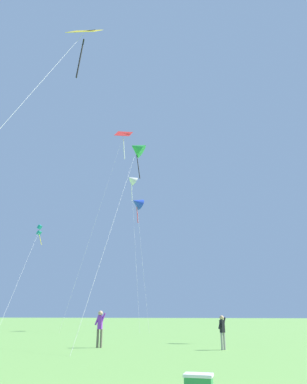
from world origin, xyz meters
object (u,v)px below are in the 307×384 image
at_px(kite_yellow_diamond, 80,41).
at_px(person_child_small, 222,329).
at_px(kite_blue_delta, 137,203).
at_px(kite_green_small, 137,149).
at_px(kite_red_high, 123,141).
at_px(kite_white_distant, 132,180).
at_px(kite_teal_box, 39,231).
at_px(person_foreground_watcher, 100,325).

distance_m(kite_yellow_diamond, person_child_small, 16.03).
distance_m(kite_blue_delta, person_child_small, 26.51).
bearing_deg(person_child_small, kite_green_small, 140.76).
distance_m(kite_red_high, kite_yellow_diamond, 28.42).
distance_m(kite_red_high, person_child_small, 32.63).
bearing_deg(person_child_small, kite_white_distant, 118.78).
bearing_deg(kite_green_small, kite_blue_delta, 107.84).
bearing_deg(kite_teal_box, kite_white_distant, 73.89).
height_order(person_child_small, person_foreground_watcher, person_foreground_watcher).
height_order(kite_red_high, kite_green_small, kite_red_high).
relative_size(kite_blue_delta, person_child_small, 9.59).
xyz_separation_m(kite_white_distant, person_child_small, (13.27, -24.15, -18.12)).
bearing_deg(kite_yellow_diamond, kite_teal_box, 126.44).
height_order(kite_red_high, kite_blue_delta, kite_red_high).
xyz_separation_m(kite_yellow_diamond, person_foreground_watcher, (-0.60, 5.50, -13.60)).
distance_m(kite_white_distant, kite_green_small, 20.86).
height_order(kite_green_small, person_foreground_watcher, kite_green_small).
distance_m(kite_white_distant, person_child_small, 32.98).
height_order(kite_red_high, kite_teal_box, kite_red_high).
height_order(kite_green_small, person_child_small, kite_green_small).
height_order(kite_teal_box, kite_blue_delta, kite_blue_delta).
xyz_separation_m(kite_white_distant, person_foreground_watcher, (6.95, -24.61, -17.98)).
distance_m(kite_blue_delta, kite_white_distant, 6.65).
xyz_separation_m(kite_blue_delta, kite_white_distant, (-2.18, 4.15, 4.71)).
height_order(kite_red_high, person_child_small, kite_red_high).
height_order(kite_yellow_diamond, person_child_small, kite_yellow_diamond).
relative_size(kite_green_small, person_child_small, 9.30).
xyz_separation_m(kite_teal_box, kite_green_small, (11.08, -4.71, 4.94)).
xyz_separation_m(kite_white_distant, kite_green_small, (6.95, -19.00, -5.10)).
bearing_deg(kite_white_distant, person_foreground_watcher, -74.23).
bearing_deg(kite_green_small, kite_red_high, 114.65).
distance_m(kite_white_distant, person_foreground_watcher, 31.26).
height_order(kite_blue_delta, person_foreground_watcher, kite_blue_delta).
xyz_separation_m(kite_blue_delta, kite_green_small, (4.78, -14.84, -0.39)).
bearing_deg(kite_white_distant, person_child_small, -61.22).
relative_size(kite_green_small, person_foreground_watcher, 8.09).
bearing_deg(kite_yellow_diamond, person_foreground_watcher, 96.26).
relative_size(kite_blue_delta, kite_green_small, 1.03).
bearing_deg(kite_teal_box, kite_green_small, -23.01).
distance_m(kite_teal_box, kite_yellow_diamond, 20.46).
xyz_separation_m(kite_red_high, person_child_small, (13.21, -20.19, -21.97)).
bearing_deg(kite_green_small, kite_white_distant, 110.10).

